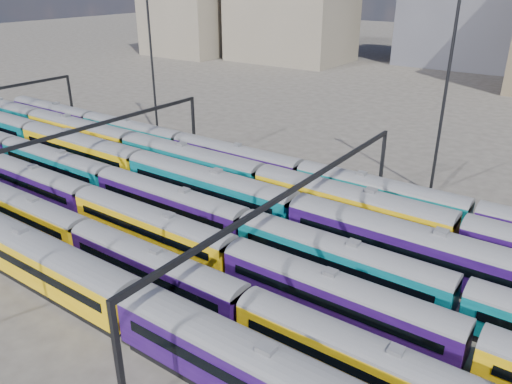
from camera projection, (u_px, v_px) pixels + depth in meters
The scene contains 12 objects.
ground at pixel (210, 236), 51.20m from camera, with size 500.00×500.00×0.00m, color #3E3934.
rake_0 at pixel (133, 304), 35.95m from camera, with size 130.92×3.19×5.38m.
rake_1 at pixel (154, 265), 41.48m from camera, with size 130.92×2.74×4.59m.
rake_2 at pixel (86, 199), 53.35m from camera, with size 118.43×2.89×4.86m.
rake_3 at pixel (245, 225), 47.81m from camera, with size 119.93×2.93×4.92m.
rake_4 at pixel (138, 164), 62.11m from camera, with size 136.02×3.31×5.60m.
rake_5 at pixel (261, 179), 57.83m from camera, with size 133.27×3.25×5.48m.
rake_6 at pixel (379, 192), 55.12m from camera, with size 139.58×2.92×4.91m.
gantry_1 at pixel (79, 138), 59.08m from camera, with size 0.35×40.35×8.03m.
gantry_2 at pixel (296, 199), 43.18m from camera, with size 0.35×40.35×8.03m.
mast_1 at pixel (151, 48), 77.93m from camera, with size 1.40×0.50×25.60m.
mast_3 at pixel (448, 78), 55.58m from camera, with size 1.40×0.50×25.60m.
Camera 1 is at (29.95, -34.06, 24.65)m, focal length 35.00 mm.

